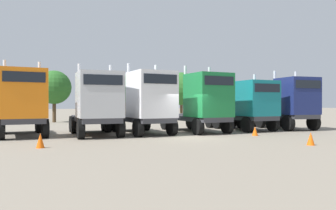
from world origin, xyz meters
TOP-DOWN VIEW (x-y plane):
  - ground at (0.00, 0.00)m, footprint 200.00×200.00m
  - semi_truck_orange at (-9.17, 3.17)m, footprint 3.28×6.28m
  - semi_truck_silver at (-5.05, 2.21)m, footprint 2.85×6.13m
  - semi_truck_white at (-1.97, 2.32)m, footprint 3.43×6.62m
  - semi_truck_green at (1.83, 2.22)m, footprint 3.22×6.19m
  - semi_truck_teal at (5.68, 2.74)m, footprint 3.11×6.12m
  - semi_truck_navy at (9.13, 2.59)m, footprint 2.62×5.74m
  - traffic_cone_near at (3.88, -5.09)m, footprint 0.36×0.36m
  - traffic_cone_mid at (3.99, -0.41)m, footprint 0.36×0.36m
  - traffic_cone_far at (-8.01, -2.02)m, footprint 0.36×0.36m
  - oak_far_left at (-7.57, 18.08)m, footprint 3.45×3.45m
  - oak_far_centre at (0.26, 20.47)m, footprint 3.23×3.23m
  - oak_far_right at (8.35, 23.09)m, footprint 4.35×4.35m

SIDE VIEW (x-z plane):
  - ground at x=0.00m, z-range 0.00..0.00m
  - traffic_cone_mid at x=3.99m, z-range 0.00..0.56m
  - traffic_cone_near at x=3.88m, z-range 0.00..0.61m
  - traffic_cone_far at x=-8.01m, z-range 0.00..0.66m
  - semi_truck_teal at x=5.68m, z-range -0.23..3.87m
  - semi_truck_navy at x=9.13m, z-range -0.22..4.18m
  - semi_truck_silver at x=-5.05m, z-range -0.19..4.15m
  - semi_truck_green at x=1.83m, z-range -0.22..4.24m
  - semi_truck_orange at x=-9.17m, z-range -0.22..4.25m
  - semi_truck_white at x=-1.97m, z-range -0.22..4.26m
  - oak_far_left at x=-7.57m, z-range 0.92..6.23m
  - oak_far_centre at x=0.26m, z-range 1.02..6.34m
  - oak_far_right at x=8.35m, z-range 0.84..6.88m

